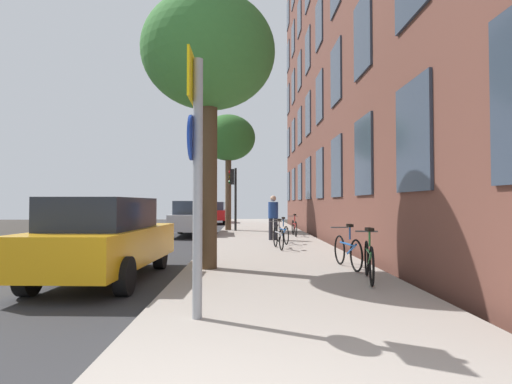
# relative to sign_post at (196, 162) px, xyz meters

# --- Properties ---
(ground_plane) EXTENTS (41.80, 41.80, 0.00)m
(ground_plane) POSITION_rel_sign_post_xyz_m (-2.13, 12.21, -2.03)
(ground_plane) COLOR #332D28
(road_asphalt) EXTENTS (7.00, 38.00, 0.01)m
(road_asphalt) POSITION_rel_sign_post_xyz_m (-4.23, 12.21, -2.02)
(road_asphalt) COLOR #2D2D30
(road_asphalt) RESTS_ON ground
(sidewalk) EXTENTS (4.20, 38.00, 0.12)m
(sidewalk) POSITION_rel_sign_post_xyz_m (1.37, 12.21, -1.97)
(sidewalk) COLOR #9E9389
(sidewalk) RESTS_ON ground
(building_facade) EXTENTS (0.56, 27.00, 20.26)m
(building_facade) POSITION_rel_sign_post_xyz_m (3.96, 11.71, 8.13)
(building_facade) COLOR brown
(building_facade) RESTS_ON ground
(sign_post) EXTENTS (0.16, 0.60, 3.26)m
(sign_post) POSITION_rel_sign_post_xyz_m (0.00, 0.00, 0.00)
(sign_post) COLOR gray
(sign_post) RESTS_ON sidewalk
(traffic_light) EXTENTS (0.43, 0.24, 3.23)m
(traffic_light) POSITION_rel_sign_post_xyz_m (-0.05, 15.67, 0.31)
(traffic_light) COLOR black
(traffic_light) RESTS_ON sidewalk
(tree_near) EXTENTS (2.92, 2.92, 5.96)m
(tree_near) POSITION_rel_sign_post_xyz_m (-0.21, 3.76, 2.73)
(tree_near) COLOR #4C3823
(tree_near) RESTS_ON sidewalk
(tree_far) EXTENTS (2.86, 2.86, 6.12)m
(tree_far) POSITION_rel_sign_post_xyz_m (-0.35, 16.25, 2.94)
(tree_far) COLOR brown
(tree_far) RESTS_ON sidewalk
(bicycle_0) EXTENTS (0.51, 1.66, 0.97)m
(bicycle_0) POSITION_rel_sign_post_xyz_m (2.85, 2.30, -1.53)
(bicycle_0) COLOR black
(bicycle_0) RESTS_ON sidewalk
(bicycle_1) EXTENTS (0.42, 1.68, 0.96)m
(bicycle_1) POSITION_rel_sign_post_xyz_m (2.82, 3.72, -1.53)
(bicycle_1) COLOR black
(bicycle_1) RESTS_ON sidewalk
(bicycle_2) EXTENTS (0.42, 1.59, 0.93)m
(bicycle_2) POSITION_rel_sign_post_xyz_m (1.61, 7.47, -1.55)
(bicycle_2) COLOR black
(bicycle_2) RESTS_ON sidewalk
(bicycle_3) EXTENTS (0.45, 1.69, 0.92)m
(bicycle_3) POSITION_rel_sign_post_xyz_m (1.88, 9.15, -1.55)
(bicycle_3) COLOR black
(bicycle_3) RESTS_ON sidewalk
(bicycle_4) EXTENTS (0.42, 1.70, 0.95)m
(bicycle_4) POSITION_rel_sign_post_xyz_m (2.69, 12.31, -1.54)
(bicycle_4) COLOR black
(bicycle_4) RESTS_ON sidewalk
(pedestrian_0) EXTENTS (0.46, 0.46, 1.71)m
(pedestrian_0) POSITION_rel_sign_post_xyz_m (1.65, 10.41, -0.93)
(pedestrian_0) COLOR #26262D
(pedestrian_0) RESTS_ON sidewalk
(car_0) EXTENTS (1.93, 4.29, 1.62)m
(car_0) POSITION_rel_sign_post_xyz_m (-2.15, 2.99, -1.19)
(car_0) COLOR orange
(car_0) RESTS_ON road_asphalt
(car_1) EXTENTS (2.04, 4.45, 1.62)m
(car_1) POSITION_rel_sign_post_xyz_m (-1.87, 13.82, -1.18)
(car_1) COLOR #B7B7BC
(car_1) RESTS_ON road_asphalt
(car_2) EXTENTS (1.89, 3.91, 1.62)m
(car_2) POSITION_rel_sign_post_xyz_m (-1.78, 24.69, -1.19)
(car_2) COLOR red
(car_2) RESTS_ON road_asphalt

